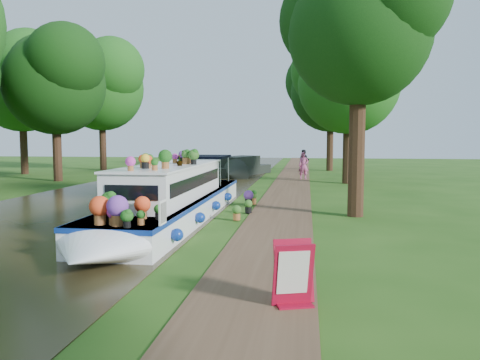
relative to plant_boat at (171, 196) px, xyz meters
name	(u,v)px	position (x,y,z in m)	size (l,w,h in m)	color
ground	(235,230)	(2.25, -1.00, -0.85)	(100.00, 100.00, 0.00)	#244C13
canal_water	(48,224)	(-3.75, -1.00, -0.84)	(10.00, 100.00, 0.02)	black
towpath	(275,230)	(3.45, -1.00, -0.84)	(2.20, 100.00, 0.03)	#503725
plant_boat	(171,196)	(0.00, 0.00, 0.00)	(2.29, 13.52, 2.30)	white
tree_near_overhang	(359,23)	(6.04, 2.07, 5.75)	(5.52, 5.28, 8.99)	black
tree_near_mid	(349,75)	(6.73, 14.09, 5.58)	(6.90, 6.60, 9.40)	black
tree_near_far	(331,85)	(6.23, 25.09, 6.20)	(7.59, 7.26, 10.30)	black
tree_far_c	(55,77)	(-11.27, 13.09, 5.67)	(7.13, 6.82, 9.59)	black
tree_far_d	(101,82)	(-12.77, 23.10, 6.55)	(8.05, 7.70, 10.85)	black
tree_far_h	(22,78)	(-16.77, 18.10, 6.28)	(7.82, 7.48, 10.49)	black
second_boat	(239,168)	(-0.50, 18.86, -0.29)	(4.16, 7.61, 1.38)	black
sandwich_board	(293,276)	(4.15, -7.13, -0.35)	(0.70, 0.70, 1.04)	#A00B27
pedestrian_pink	(304,166)	(4.15, 16.18, 0.07)	(0.65, 0.43, 1.78)	#E25D7F
pedestrian_dark	(304,161)	(4.15, 23.05, 0.06)	(0.85, 0.67, 1.76)	black
verge_plant	(248,201)	(2.04, 4.00, -0.66)	(0.35, 0.30, 0.39)	#2D601D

